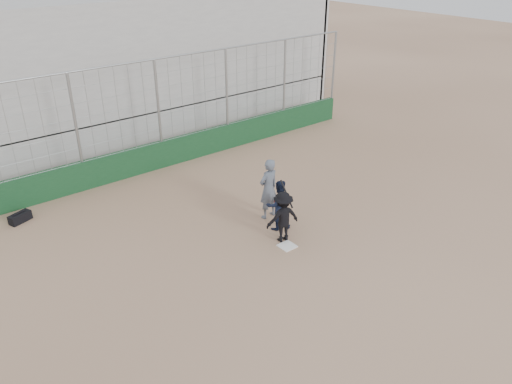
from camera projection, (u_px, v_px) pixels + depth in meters
ground at (287, 246)px, 13.96m from camera, size 90.00×90.00×0.00m
home_plate at (287, 246)px, 13.95m from camera, size 0.44×0.44×0.02m
backstop at (162, 143)px, 18.39m from camera, size 18.10×0.25×4.04m
bleachers at (100, 65)px, 20.94m from camera, size 20.25×6.70×6.98m
batter_at_plate at (283, 217)px, 13.92m from camera, size 1.08×0.82×1.69m
catcher_crouched at (278, 213)px, 14.56m from camera, size 0.93×0.83×1.08m
umpire at (268, 192)px, 15.06m from camera, size 0.73×0.51×1.73m
equipment_bag at (20, 218)px, 15.10m from camera, size 0.71×0.50×0.32m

